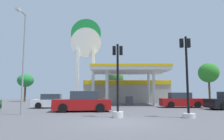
# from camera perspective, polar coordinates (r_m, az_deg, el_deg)

# --- Properties ---
(ground_plane) EXTENTS (90.00, 90.00, 0.00)m
(ground_plane) POSITION_cam_1_polar(r_m,az_deg,el_deg) (11.09, 1.85, -14.09)
(ground_plane) COLOR #56565B
(ground_plane) RESTS_ON ground
(gas_station) EXTENTS (12.81, 12.22, 4.81)m
(gas_station) POSITION_cam_1_polar(r_m,az_deg,el_deg) (31.99, 4.01, -5.17)
(gas_station) COLOR #ADA89E
(gas_station) RESTS_ON ground
(station_pole_sign) EXTENTS (4.37, 0.56, 12.30)m
(station_pole_sign) POSITION_cam_1_polar(r_m,az_deg,el_deg) (30.46, -7.22, 5.79)
(station_pole_sign) COLOR white
(station_pole_sign) RESTS_ON ground
(car_2) EXTENTS (4.81, 2.53, 1.65)m
(car_2) POSITION_cam_1_polar(r_m,az_deg,el_deg) (17.41, -8.09, -8.73)
(car_2) COLOR black
(car_2) RESTS_ON ground
(car_3) EXTENTS (4.09, 2.13, 1.41)m
(car_3) POSITION_cam_1_polar(r_m,az_deg,el_deg) (22.02, -15.94, -8.32)
(car_3) COLOR black
(car_3) RESTS_ON ground
(car_4) EXTENTS (4.33, 2.00, 1.55)m
(car_4) POSITION_cam_1_polar(r_m,az_deg,el_deg) (23.25, 18.39, -7.97)
(car_4) COLOR black
(car_4) RESTS_ON ground
(traffic_signal_0) EXTENTS (0.77, 0.77, 5.06)m
(traffic_signal_0) POSITION_cam_1_polar(r_m,az_deg,el_deg) (13.73, 19.93, -4.53)
(traffic_signal_0) COLOR silver
(traffic_signal_0) RESTS_ON ground
(traffic_signal_1) EXTENTS (0.67, 0.69, 4.60)m
(traffic_signal_1) POSITION_cam_1_polar(r_m,az_deg,el_deg) (13.05, 1.57, -5.65)
(traffic_signal_1) COLOR silver
(traffic_signal_1) RESTS_ON ground
(tree_0) EXTENTS (2.84, 2.84, 4.91)m
(tree_0) POSITION_cam_1_polar(r_m,az_deg,el_deg) (40.60, -22.59, -2.70)
(tree_0) COLOR brown
(tree_0) RESTS_ON ground
(tree_1) EXTENTS (2.84, 2.84, 5.73)m
(tree_1) POSITION_cam_1_polar(r_m,az_deg,el_deg) (38.89, 1.05, -2.35)
(tree_1) COLOR brown
(tree_1) RESTS_ON ground
(tree_2) EXTENTS (3.68, 3.68, 7.02)m
(tree_2) POSITION_cam_1_polar(r_m,az_deg,el_deg) (42.28, 24.92, -0.73)
(tree_2) COLOR brown
(tree_2) RESTS_ON ground
(corner_streetlamp) EXTENTS (0.24, 1.48, 7.23)m
(corner_streetlamp) POSITION_cam_1_polar(r_m,az_deg,el_deg) (15.97, -23.27, 4.39)
(corner_streetlamp) COLOR gray
(corner_streetlamp) RESTS_ON ground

